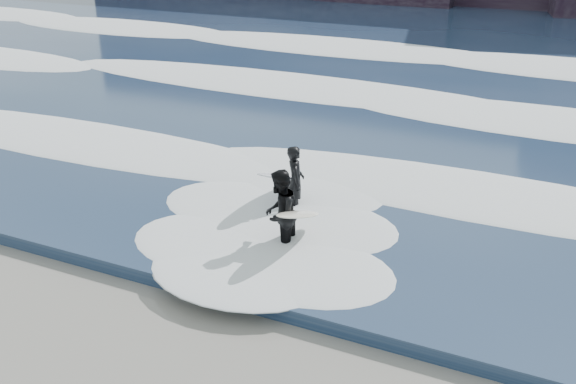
# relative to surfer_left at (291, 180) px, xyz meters

# --- Properties ---
(sea) EXTENTS (90.00, 52.00, 0.30)m
(sea) POSITION_rel_surfer_left_xyz_m (-0.33, 22.00, -0.71)
(sea) COLOR navy
(sea) RESTS_ON ground
(foam_near) EXTENTS (60.00, 3.20, 0.20)m
(foam_near) POSITION_rel_surfer_left_xyz_m (-0.33, 2.00, -0.46)
(foam_near) COLOR white
(foam_near) RESTS_ON sea
(foam_mid) EXTENTS (60.00, 4.00, 0.24)m
(foam_mid) POSITION_rel_surfer_left_xyz_m (-0.33, 9.00, -0.44)
(foam_mid) COLOR white
(foam_mid) RESTS_ON sea
(foam_far) EXTENTS (60.00, 4.80, 0.30)m
(foam_far) POSITION_rel_surfer_left_xyz_m (-0.33, 18.00, -0.41)
(foam_far) COLOR white
(foam_far) RESTS_ON sea
(surfer_left) EXTENTS (1.03, 2.11, 1.71)m
(surfer_left) POSITION_rel_surfer_left_xyz_m (0.00, 0.00, 0.00)
(surfer_left) COLOR black
(surfer_left) RESTS_ON ground
(surfer_right) EXTENTS (1.09, 1.85, 1.86)m
(surfer_right) POSITION_rel_surfer_left_xyz_m (0.61, -1.83, 0.07)
(surfer_right) COLOR black
(surfer_right) RESTS_ON ground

